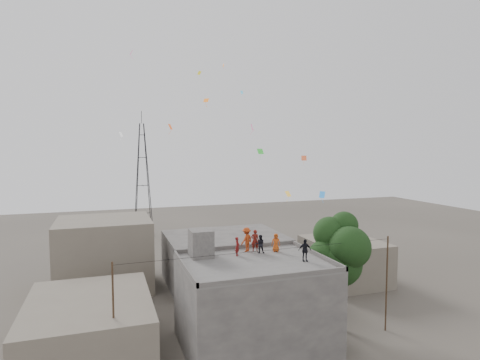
% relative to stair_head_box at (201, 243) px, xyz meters
% --- Properties ---
extents(ground, '(140.00, 140.00, 0.00)m').
position_rel_stair_head_box_xyz_m(ground, '(3.20, -2.60, -7.10)').
color(ground, '#464039').
rests_on(ground, ground).
extents(main_building, '(10.00, 8.00, 6.10)m').
position_rel_stair_head_box_xyz_m(main_building, '(3.20, -2.60, -4.05)').
color(main_building, '#494644').
rests_on(main_building, ground).
extents(parapet, '(10.00, 8.00, 0.30)m').
position_rel_stair_head_box_xyz_m(parapet, '(3.20, -2.60, -0.85)').
color(parapet, '#494644').
rests_on(parapet, main_building).
extents(stair_head_box, '(1.60, 1.80, 2.00)m').
position_rel_stair_head_box_xyz_m(stair_head_box, '(0.00, 0.00, 0.00)').
color(stair_head_box, '#494644').
rests_on(stair_head_box, main_building).
extents(neighbor_west, '(8.00, 10.00, 4.00)m').
position_rel_stair_head_box_xyz_m(neighbor_west, '(-7.80, -0.60, -5.10)').
color(neighbor_west, '#6A6054').
rests_on(neighbor_west, ground).
extents(neighbor_north, '(12.00, 9.00, 5.00)m').
position_rel_stair_head_box_xyz_m(neighbor_north, '(5.20, 11.40, -4.60)').
color(neighbor_north, '#494644').
rests_on(neighbor_north, ground).
extents(neighbor_northwest, '(9.00, 8.00, 7.00)m').
position_rel_stair_head_box_xyz_m(neighbor_northwest, '(-6.80, 13.40, -3.60)').
color(neighbor_northwest, '#6A6054').
rests_on(neighbor_northwest, ground).
extents(neighbor_east, '(7.00, 8.00, 4.40)m').
position_rel_stair_head_box_xyz_m(neighbor_east, '(17.20, 7.40, -4.90)').
color(neighbor_east, '#6A6054').
rests_on(neighbor_east, ground).
extents(tree, '(4.90, 4.60, 9.10)m').
position_rel_stair_head_box_xyz_m(tree, '(10.57, -2.00, -1.00)').
color(tree, black).
rests_on(tree, ground).
extents(utility_line, '(20.12, 0.62, 7.40)m').
position_rel_stair_head_box_xyz_m(utility_line, '(3.70, -3.85, -3.27)').
color(utility_line, black).
rests_on(utility_line, ground).
extents(transmission_tower, '(2.97, 2.97, 20.01)m').
position_rel_stair_head_box_xyz_m(transmission_tower, '(-0.80, 37.40, 1.97)').
color(transmission_tower, black).
rests_on(transmission_tower, ground).
extents(person_red_adult, '(0.73, 0.62, 1.69)m').
position_rel_stair_head_box_xyz_m(person_red_adult, '(4.30, 0.12, -0.15)').
color(person_red_adult, maroon).
rests_on(person_red_adult, main_building).
extents(person_orange_child, '(0.82, 0.70, 1.42)m').
position_rel_stair_head_box_xyz_m(person_orange_child, '(5.79, -0.49, -0.29)').
color(person_orange_child, '#BA4815').
rests_on(person_orange_child, main_building).
extents(person_dark_child, '(0.81, 0.72, 1.40)m').
position_rel_stair_head_box_xyz_m(person_dark_child, '(4.50, -0.46, -0.30)').
color(person_dark_child, black).
rests_on(person_dark_child, main_building).
extents(person_dark_adult, '(0.97, 0.52, 1.58)m').
position_rel_stair_head_box_xyz_m(person_dark_adult, '(6.65, -3.58, -0.21)').
color(person_dark_adult, black).
rests_on(person_dark_adult, main_building).
extents(person_orange_adult, '(1.39, 1.24, 1.86)m').
position_rel_stair_head_box_xyz_m(person_orange_adult, '(3.68, 0.31, -0.07)').
color(person_orange_adult, '#A73713').
rests_on(person_orange_adult, main_building).
extents(person_red_child, '(0.54, 0.61, 1.40)m').
position_rel_stair_head_box_xyz_m(person_red_child, '(2.61, -0.67, -0.30)').
color(person_red_child, maroon).
rests_on(person_red_child, main_building).
extents(kites, '(16.30, 15.78, 12.93)m').
position_rel_stair_head_box_xyz_m(kites, '(3.89, 4.49, 8.44)').
color(kites, '#DD4C17').
rests_on(kites, ground).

